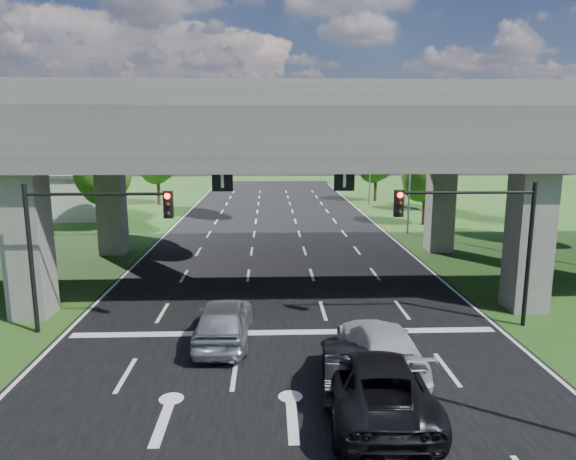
{
  "coord_description": "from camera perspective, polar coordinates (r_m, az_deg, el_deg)",
  "views": [
    {
      "loc": [
        -0.62,
        -15.99,
        7.92
      ],
      "look_at": [
        0.29,
        7.8,
        3.42
      ],
      "focal_mm": 32.0,
      "sensor_mm": 36.0,
      "label": 1
    }
  ],
  "objects": [
    {
      "name": "ground",
      "position": [
        17.86,
        0.04,
        -15.61
      ],
      "size": [
        160.0,
        160.0,
        0.0
      ],
      "primitive_type": "plane",
      "color": "#204D18",
      "rests_on": "ground"
    },
    {
      "name": "road",
      "position": [
        27.17,
        -0.78,
        -6.2
      ],
      "size": [
        18.0,
        120.0,
        0.03
      ],
      "primitive_type": "cube",
      "color": "black",
      "rests_on": "ground"
    },
    {
      "name": "overpass",
      "position": [
        28.0,
        -0.93,
        10.71
      ],
      "size": [
        80.0,
        15.0,
        10.0
      ],
      "color": "#3B3936",
      "rests_on": "ground"
    },
    {
      "name": "warehouse",
      "position": [
        57.27,
        -28.52,
        3.48
      ],
      "size": [
        20.0,
        10.0,
        4.0
      ],
      "primitive_type": "cube",
      "color": "#9E9E99",
      "rests_on": "ground"
    },
    {
      "name": "signal_right",
      "position": [
        21.97,
        20.46,
        0.25
      ],
      "size": [
        5.76,
        0.54,
        6.0
      ],
      "color": "black",
      "rests_on": "ground"
    },
    {
      "name": "signal_left",
      "position": [
        21.52,
        -21.7,
        -0.04
      ],
      "size": [
        5.76,
        0.54,
        6.0
      ],
      "color": "black",
      "rests_on": "ground"
    },
    {
      "name": "streetlight_far",
      "position": [
        41.46,
        12.92,
        7.58
      ],
      "size": [
        3.38,
        0.25,
        10.0
      ],
      "color": "gray",
      "rests_on": "ground"
    },
    {
      "name": "streetlight_beyond",
      "position": [
        57.05,
        8.75,
        8.51
      ],
      "size": [
        3.38,
        0.25,
        10.0
      ],
      "color": "gray",
      "rests_on": "ground"
    },
    {
      "name": "tree_left_near",
      "position": [
        44.17,
        -19.86,
        6.05
      ],
      "size": [
        4.5,
        4.5,
        7.8
      ],
      "color": "black",
      "rests_on": "ground"
    },
    {
      "name": "tree_left_mid",
      "position": [
        52.73,
        -20.33,
        5.98
      ],
      "size": [
        3.91,
        3.9,
        6.76
      ],
      "color": "black",
      "rests_on": "ground"
    },
    {
      "name": "tree_left_far",
      "position": [
        59.36,
        -14.3,
        7.7
      ],
      "size": [
        4.8,
        4.8,
        8.32
      ],
      "color": "black",
      "rests_on": "ground"
    },
    {
      "name": "tree_right_near",
      "position": [
        46.19,
        15.12,
        6.09
      ],
      "size": [
        4.2,
        4.2,
        7.28
      ],
      "color": "black",
      "rests_on": "ground"
    },
    {
      "name": "tree_right_mid",
      "position": [
        54.73,
        15.66,
        6.39
      ],
      "size": [
        3.91,
        3.9,
        6.76
      ],
      "color": "black",
      "rests_on": "ground"
    },
    {
      "name": "tree_right_far",
      "position": [
        61.4,
        9.82,
        7.66
      ],
      "size": [
        4.5,
        4.5,
        7.8
      ],
      "color": "black",
      "rests_on": "ground"
    },
    {
      "name": "car_silver",
      "position": [
        20.04,
        -7.14,
        -9.92
      ],
      "size": [
        2.15,
        5.08,
        1.72
      ],
      "primitive_type": "imported",
      "rotation": [
        0.0,
        0.0,
        3.12
      ],
      "color": "silver",
      "rests_on": "road"
    },
    {
      "name": "car_dark",
      "position": [
        16.74,
        6.57,
        -14.93
      ],
      "size": [
        1.84,
        4.18,
        1.33
      ],
      "primitive_type": "imported",
      "rotation": [
        0.0,
        0.0,
        3.03
      ],
      "color": "black",
      "rests_on": "road"
    },
    {
      "name": "car_white",
      "position": [
        18.01,
        10.22,
        -12.64
      ],
      "size": [
        2.45,
        5.61,
        1.61
      ],
      "primitive_type": "imported",
      "rotation": [
        0.0,
        0.0,
        3.18
      ],
      "color": "#BEBEBE",
      "rests_on": "road"
    },
    {
      "name": "car_trailing",
      "position": [
        15.67,
        9.72,
        -16.13
      ],
      "size": [
        3.11,
        6.27,
        1.71
      ],
      "primitive_type": "imported",
      "rotation": [
        0.0,
        0.0,
        3.1
      ],
      "color": "black",
      "rests_on": "road"
    }
  ]
}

